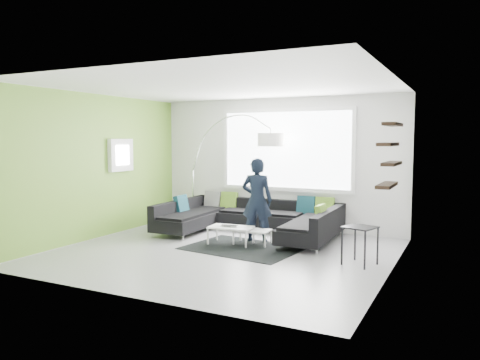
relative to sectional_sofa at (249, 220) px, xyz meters
name	(u,v)px	position (x,y,z in m)	size (l,w,h in m)	color
ground	(223,252)	(0.19, -1.45, -0.32)	(5.50, 5.50, 0.00)	gray
room_shell	(230,146)	(0.23, -1.25, 1.49)	(5.54, 5.04, 2.82)	silver
sectional_sofa	(249,220)	(0.00, 0.00, 0.00)	(3.45, 2.18, 0.73)	black
rug	(243,248)	(0.36, -1.03, -0.32)	(1.94, 1.41, 0.01)	black
coffee_table	(242,236)	(0.21, -0.77, -0.16)	(1.01, 0.59, 0.33)	white
arc_lamp	(193,171)	(-1.68, 0.59, 0.90)	(2.29, 0.88, 2.44)	white
side_table	(360,246)	(2.44, -1.21, -0.03)	(0.43, 0.43, 0.60)	black
person	(257,200)	(0.36, -0.41, 0.46)	(0.64, 0.49, 1.58)	black
laptop	(228,226)	(0.01, -0.91, 0.02)	(0.34, 0.24, 0.03)	black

